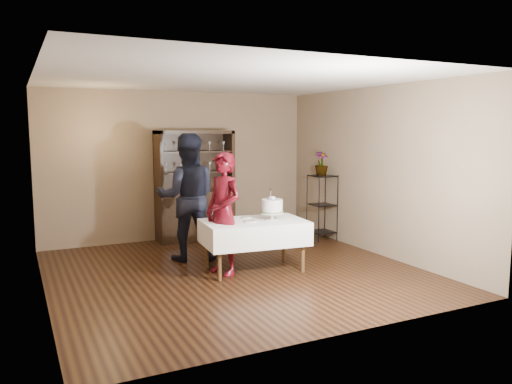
% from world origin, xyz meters
% --- Properties ---
extents(floor, '(5.00, 5.00, 0.00)m').
position_xyz_m(floor, '(0.00, 0.00, 0.00)').
color(floor, black).
rests_on(floor, ground).
extents(ceiling, '(5.00, 5.00, 0.00)m').
position_xyz_m(ceiling, '(0.00, 0.00, 2.70)').
color(ceiling, silver).
rests_on(ceiling, back_wall).
extents(back_wall, '(5.00, 0.02, 2.70)m').
position_xyz_m(back_wall, '(0.00, 2.50, 1.35)').
color(back_wall, brown).
rests_on(back_wall, floor).
extents(wall_left, '(0.02, 5.00, 2.70)m').
position_xyz_m(wall_left, '(-2.50, 0.00, 1.35)').
color(wall_left, brown).
rests_on(wall_left, floor).
extents(wall_right, '(0.02, 5.00, 2.70)m').
position_xyz_m(wall_right, '(2.50, 0.00, 1.35)').
color(wall_right, brown).
rests_on(wall_right, floor).
extents(china_hutch, '(1.40, 0.48, 2.00)m').
position_xyz_m(china_hutch, '(0.20, 2.25, 0.66)').
color(china_hutch, black).
rests_on(china_hutch, floor).
extents(plant_etagere, '(0.42, 0.42, 1.20)m').
position_xyz_m(plant_etagere, '(2.28, 1.20, 0.65)').
color(plant_etagere, black).
rests_on(plant_etagere, floor).
extents(cake_table, '(1.54, 1.04, 0.72)m').
position_xyz_m(cake_table, '(0.29, -0.05, 0.55)').
color(cake_table, white).
rests_on(cake_table, floor).
extents(woman, '(0.58, 0.72, 1.71)m').
position_xyz_m(woman, '(-0.17, -0.03, 0.86)').
color(woman, '#3E0510').
rests_on(woman, floor).
extents(man, '(1.13, 0.98, 1.96)m').
position_xyz_m(man, '(-0.38, 0.94, 0.98)').
color(man, black).
rests_on(man, floor).
extents(cake, '(0.34, 0.34, 0.46)m').
position_xyz_m(cake, '(0.55, -0.10, 0.91)').
color(cake, beige).
rests_on(cake, cake_table).
extents(plate_near, '(0.23, 0.23, 0.01)m').
position_xyz_m(plate_near, '(0.20, -0.11, 0.73)').
color(plate_near, beige).
rests_on(plate_near, cake_table).
extents(plate_far, '(0.20, 0.20, 0.01)m').
position_xyz_m(plate_far, '(0.27, 0.19, 0.73)').
color(plate_far, beige).
rests_on(plate_far, cake_table).
extents(potted_plant, '(0.25, 0.25, 0.43)m').
position_xyz_m(potted_plant, '(2.27, 1.22, 1.40)').
color(potted_plant, '#476831').
rests_on(potted_plant, plant_etagere).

